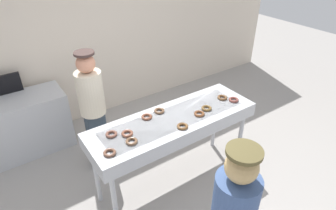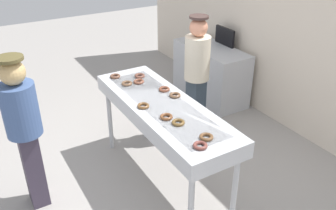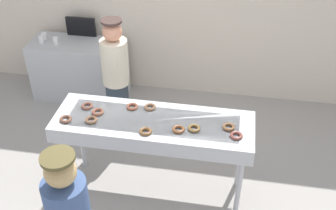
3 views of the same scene
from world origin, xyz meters
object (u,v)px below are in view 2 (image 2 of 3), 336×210
(worker_baker, at_px, (197,71))
(paper_cup_2, at_px, (191,37))
(chocolate_donut_2, at_px, (115,76))
(chocolate_donut_9, at_px, (139,81))
(prep_counter, at_px, (210,73))
(paper_cup_0, at_px, (198,40))
(chocolate_donut_1, at_px, (164,89))
(paper_cup_1, at_px, (196,36))
(menu_display, at_px, (225,36))
(customer_waiting, at_px, (24,126))
(chocolate_donut_0, at_px, (175,95))
(chocolate_donut_5, at_px, (178,122))
(fryer_conveyor, at_px, (163,111))
(chocolate_donut_8, at_px, (127,83))
(chocolate_donut_3, at_px, (207,137))
(chocolate_donut_10, at_px, (140,76))
(chocolate_donut_4, at_px, (143,106))
(chocolate_donut_6, at_px, (166,117))
(chocolate_donut_7, at_px, (200,146))

(worker_baker, relative_size, paper_cup_2, 16.22)
(chocolate_donut_2, relative_size, paper_cup_2, 1.21)
(worker_baker, bearing_deg, chocolate_donut_9, 78.29)
(prep_counter, bearing_deg, paper_cup_0, -164.45)
(chocolate_donut_1, bearing_deg, paper_cup_2, 138.43)
(chocolate_donut_1, height_order, worker_baker, worker_baker)
(paper_cup_1, xyz_separation_m, menu_display, (0.50, 0.22, 0.09))
(customer_waiting, relative_size, prep_counter, 1.22)
(chocolate_donut_0, bearing_deg, chocolate_donut_5, -28.69)
(fryer_conveyor, distance_m, chocolate_donut_8, 0.65)
(chocolate_donut_3, bearing_deg, chocolate_donut_10, 176.17)
(chocolate_donut_3, relative_size, paper_cup_2, 1.21)
(customer_waiting, xyz_separation_m, paper_cup_1, (-1.61, 3.17, -0.03))
(fryer_conveyor, xyz_separation_m, chocolate_donut_9, (-0.60, 0.02, 0.11))
(chocolate_donut_0, xyz_separation_m, worker_baker, (-0.58, 0.70, -0.08))
(paper_cup_2, xyz_separation_m, menu_display, (0.49, 0.33, 0.09))
(chocolate_donut_10, bearing_deg, chocolate_donut_2, -118.26)
(chocolate_donut_9, bearing_deg, paper_cup_2, 129.55)
(menu_display, bearing_deg, prep_counter, -90.00)
(paper_cup_0, xyz_separation_m, paper_cup_1, (-0.22, 0.11, 0.00))
(worker_baker, relative_size, prep_counter, 1.23)
(chocolate_donut_2, distance_m, chocolate_donut_9, 0.34)
(chocolate_donut_1, distance_m, chocolate_donut_4, 0.45)
(prep_counter, xyz_separation_m, paper_cup_0, (-0.28, -0.08, 0.50))
(chocolate_donut_9, xyz_separation_m, prep_counter, (-0.90, 1.77, -0.60))
(chocolate_donut_6, height_order, menu_display, menu_display)
(paper_cup_2, bearing_deg, chocolate_donut_0, -38.19)
(chocolate_donut_6, distance_m, chocolate_donut_9, 0.90)
(chocolate_donut_6, relative_size, paper_cup_2, 1.21)
(worker_baker, relative_size, menu_display, 3.84)
(chocolate_donut_1, distance_m, paper_cup_0, 2.16)
(chocolate_donut_1, distance_m, chocolate_donut_6, 0.62)
(chocolate_donut_9, bearing_deg, fryer_conveyor, -1.86)
(chocolate_donut_2, relative_size, chocolate_donut_8, 1.00)
(customer_waiting, distance_m, prep_counter, 3.36)
(paper_cup_2, bearing_deg, paper_cup_0, -0.55)
(chocolate_donut_5, bearing_deg, chocolate_donut_9, 174.49)
(fryer_conveyor, relative_size, chocolate_donut_0, 16.42)
(chocolate_donut_4, height_order, chocolate_donut_6, same)
(chocolate_donut_1, bearing_deg, worker_baker, 118.37)
(fryer_conveyor, distance_m, chocolate_donut_0, 0.24)
(chocolate_donut_2, distance_m, chocolate_donut_4, 0.86)
(chocolate_donut_10, bearing_deg, chocolate_donut_3, -3.83)
(chocolate_donut_2, relative_size, chocolate_donut_3, 1.00)
(customer_waiting, bearing_deg, chocolate_donut_8, 115.71)
(paper_cup_1, bearing_deg, fryer_conveyor, -42.32)
(fryer_conveyor, bearing_deg, chocolate_donut_0, 110.33)
(chocolate_donut_7, xyz_separation_m, chocolate_donut_9, (-1.46, 0.14, 0.00))
(fryer_conveyor, relative_size, chocolate_donut_6, 16.42)
(paper_cup_2, bearing_deg, chocolate_donut_10, -52.08)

